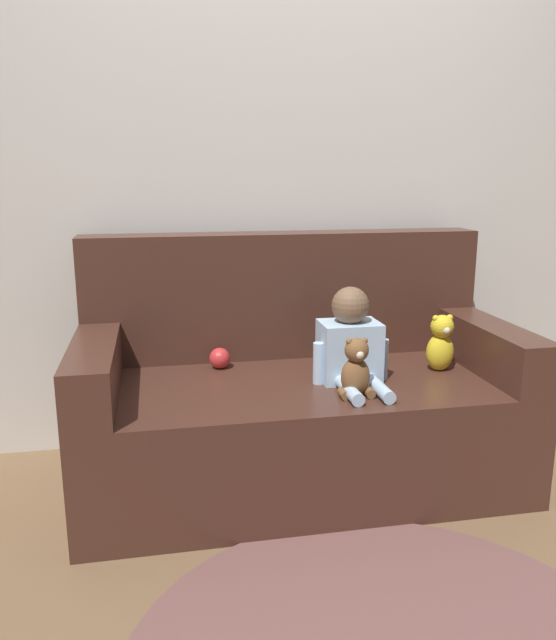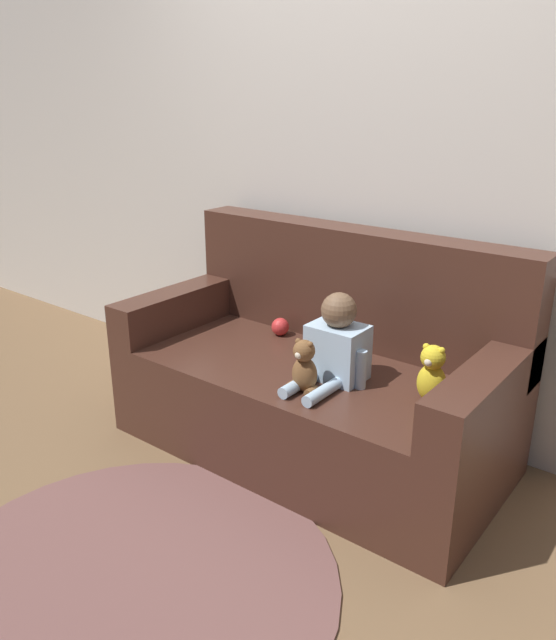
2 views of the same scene
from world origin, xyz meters
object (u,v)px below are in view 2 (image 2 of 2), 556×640
Objects in this scene: couch at (318,378)px; person_baby at (336,346)px; toy_ball at (280,327)px; plush_toy_side at (432,374)px; teddy_bear_brown at (304,367)px.

person_baby is at bearing -39.06° from couch.
toy_ball is at bearing 152.23° from person_baby.
couch is 0.62m from plush_toy_side.
toy_ball is at bearing 160.32° from couch.
couch is 7.33× the size of plush_toy_side.
couch is 4.49× the size of person_baby.
couch is 0.34m from person_baby.
plush_toy_side reaches higher than teddy_bear_brown.
teddy_bear_brown reaches higher than toy_ball.
person_baby is at bearing -172.74° from plush_toy_side.
person_baby is 1.75× the size of teddy_bear_brown.
person_baby reaches higher than plush_toy_side.
person_baby is 0.55m from toy_ball.
person_baby is (0.18, -0.14, 0.25)m from couch.
teddy_bear_brown is at bearing -65.39° from couch.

